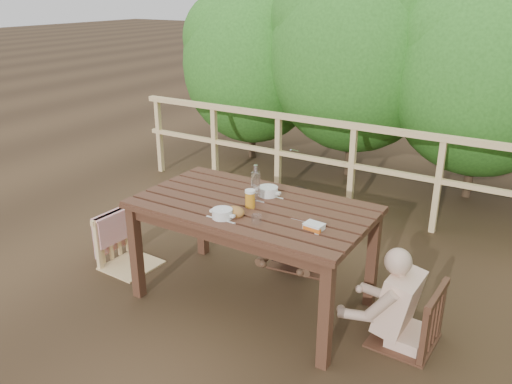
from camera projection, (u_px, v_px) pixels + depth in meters
The scene contains 16 objects.
ground at pixel (253, 299), 4.13m from camera, with size 60.00×60.00×0.00m, color #47321E.
table at pixel (253, 254), 3.98m from camera, with size 1.74×0.98×0.81m, color #402519.
chair_left at pixel (127, 221), 4.46m from camera, with size 0.44×0.44×0.89m, color #DDB97D.
chair_far at pixel (303, 211), 4.51m from camera, with size 0.50×0.50×1.00m, color #402519.
chair_right at pixel (409, 286), 3.48m from camera, with size 0.44×0.44×0.88m, color #402519.
woman at pixel (305, 202), 4.49m from camera, with size 0.47×0.58×1.17m, color black, non-canonical shape.
diner_right at pixel (416, 271), 3.42m from camera, with size 0.46×0.57×1.14m, color beige, non-canonical shape.
railing at pixel (352, 170), 5.53m from camera, with size 5.60×0.10×1.01m, color #DDB97D.
hedge_row at pixel (434, 27), 5.78m from camera, with size 6.60×1.60×3.80m, color #2C651E, non-canonical shape.
soup_near at pixel (222, 215), 3.59m from camera, with size 0.24×0.24×0.08m, color white.
soup_far at pixel (268, 192), 3.97m from camera, with size 0.26×0.26×0.09m, color white.
bread_roll at pixel (235, 212), 3.62m from camera, with size 0.14×0.11×0.08m, color #A56D2F.
beer_glass at pixel (250, 200), 3.76m from camera, with size 0.08×0.08×0.15m, color gold.
bottle at pixel (256, 183), 3.88m from camera, with size 0.07×0.07×0.28m, color white.
tumbler at pixel (256, 220), 3.50m from camera, with size 0.07×0.07×0.08m, color white.
butter_tub at pixel (314, 227), 3.42m from camera, with size 0.13×0.09×0.06m, color silver.
Camera 1 is at (1.87, -2.99, 2.30)m, focal length 36.43 mm.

